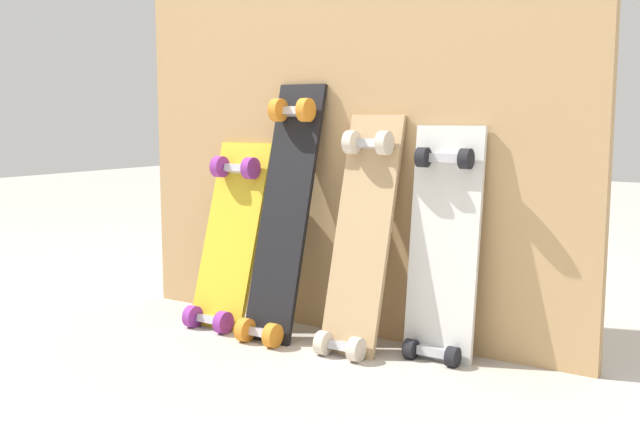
# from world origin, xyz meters

# --- Properties ---
(ground_plane) EXTENTS (12.00, 12.00, 0.00)m
(ground_plane) POSITION_xyz_m (0.00, 0.00, 0.00)
(ground_plane) COLOR #B2AAA0
(plywood_wall_panel) EXTENTS (1.52, 0.04, 1.80)m
(plywood_wall_panel) POSITION_xyz_m (0.00, 0.07, 0.90)
(plywood_wall_panel) COLOR tan
(plywood_wall_panel) RESTS_ON ground
(skateboard_yellow) EXTENTS (0.20, 0.25, 0.64)m
(skateboard_yellow) POSITION_xyz_m (-0.35, -0.06, 0.26)
(skateboard_yellow) COLOR gold
(skateboard_yellow) RESTS_ON ground
(skateboard_black) EXTENTS (0.16, 0.28, 0.82)m
(skateboard_black) POSITION_xyz_m (-0.13, -0.08, 0.35)
(skateboard_black) COLOR black
(skateboard_black) RESTS_ON ground
(skateboard_natural) EXTENTS (0.17, 0.25, 0.73)m
(skateboard_natural) POSITION_xyz_m (0.13, -0.06, 0.30)
(skateboard_natural) COLOR tan
(skateboard_natural) RESTS_ON ground
(skateboard_white) EXTENTS (0.20, 0.14, 0.70)m
(skateboard_white) POSITION_xyz_m (0.36, -0.00, 0.28)
(skateboard_white) COLOR silver
(skateboard_white) RESTS_ON ground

